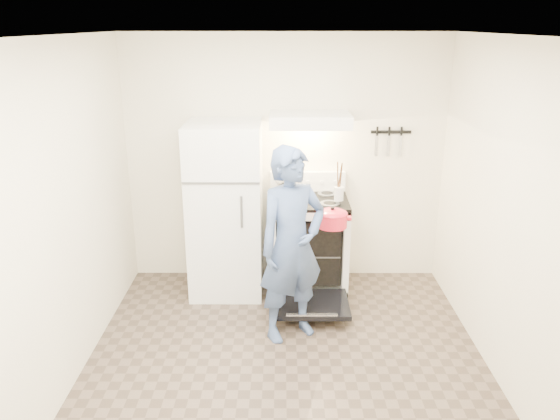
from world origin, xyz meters
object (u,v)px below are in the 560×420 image
at_px(tea_kettle, 285,178).
at_px(dutch_oven, 332,220).
at_px(refrigerator, 226,209).
at_px(stove_body, 308,245).
at_px(person, 292,246).

xyz_separation_m(tea_kettle, dutch_oven, (0.41, -0.75, -0.18)).
distance_m(refrigerator, stove_body, 0.90).
bearing_deg(person, stove_body, 48.69).
relative_size(tea_kettle, person, 0.18).
bearing_deg(refrigerator, stove_body, 1.77).
height_order(stove_body, person, person).
bearing_deg(tea_kettle, stove_body, -44.01).
xyz_separation_m(refrigerator, stove_body, (0.81, 0.02, -0.39)).
xyz_separation_m(stove_body, dutch_oven, (0.18, -0.53, 0.47)).
bearing_deg(stove_body, dutch_oven, -71.04).
relative_size(refrigerator, dutch_oven, 5.08).
bearing_deg(person, refrigerator, 95.97).
distance_m(stove_body, person, 0.99).
bearing_deg(dutch_oven, tea_kettle, 118.66).
xyz_separation_m(refrigerator, person, (0.63, -0.87, -0.02)).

